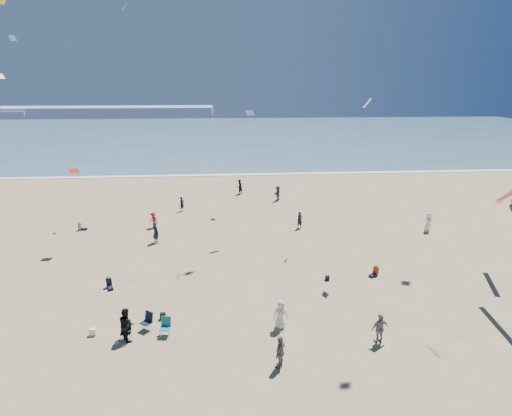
{
  "coord_description": "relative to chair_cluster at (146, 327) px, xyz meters",
  "views": [
    {
      "loc": [
        0.45,
        -12.33,
        12.83
      ],
      "look_at": [
        2.0,
        8.0,
        6.45
      ],
      "focal_mm": 28.0,
      "sensor_mm": 36.0,
      "label": 1
    }
  ],
  "objects": [
    {
      "name": "ocean",
      "position": [
        4.0,
        88.64,
        -0.47
      ],
      "size": [
        220.0,
        100.0,
        0.06
      ],
      "primitive_type": "cube",
      "color": "#476B84",
      "rests_on": "ground"
    },
    {
      "name": "surf_line",
      "position": [
        4.0,
        38.64,
        -0.46
      ],
      "size": [
        220.0,
        1.2,
        0.08
      ],
      "primitive_type": "cube",
      "color": "white",
      "rests_on": "ground"
    },
    {
      "name": "headland_far",
      "position": [
        -56.0,
        163.64,
        1.1
      ],
      "size": [
        110.0,
        20.0,
        3.2
      ],
      "primitive_type": "cube",
      "color": "#7A8EA8",
      "rests_on": "ground"
    },
    {
      "name": "standing_flyers",
      "position": [
        8.08,
        10.82,
        0.35
      ],
      "size": [
        25.85,
        35.78,
        1.8
      ],
      "color": "white",
      "rests_on": "ground"
    },
    {
      "name": "seated_group",
      "position": [
        3.84,
        0.36,
        -0.08
      ],
      "size": [
        24.65,
        31.04,
        0.84
      ],
      "color": "white",
      "rests_on": "ground"
    },
    {
      "name": "chair_cluster",
      "position": [
        0.0,
        0.0,
        0.0
      ],
      "size": [
        2.67,
        1.55,
        1.0
      ],
      "color": "black",
      "rests_on": "ground"
    },
    {
      "name": "white_tote",
      "position": [
        -2.82,
        0.19,
        -0.3
      ],
      "size": [
        0.35,
        0.2,
        0.4
      ],
      "primitive_type": "cube",
      "color": "white",
      "rests_on": "ground"
    },
    {
      "name": "black_backpack",
      "position": [
        0.66,
        1.46,
        -0.31
      ],
      "size": [
        0.3,
        0.22,
        0.38
      ],
      "primitive_type": "cube",
      "color": "black",
      "rests_on": "ground"
    },
    {
      "name": "navy_bag",
      "position": [
        11.16,
        5.37,
        -0.33
      ],
      "size": [
        0.28,
        0.18,
        0.34
      ],
      "primitive_type": "cube",
      "color": "black",
      "rests_on": "ground"
    },
    {
      "name": "kites_aloft",
      "position": [
        13.38,
        7.52,
        13.39
      ],
      "size": [
        40.0,
        42.17,
        29.88
      ],
      "color": "#FF67CA",
      "rests_on": "ground"
    }
  ]
}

